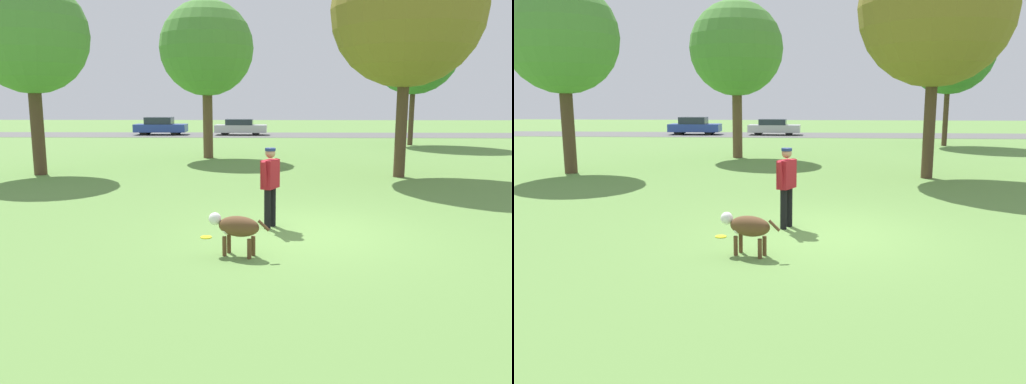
% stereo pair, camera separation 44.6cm
% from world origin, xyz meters
% --- Properties ---
extents(ground_plane, '(120.00, 120.00, 0.00)m').
position_xyz_m(ground_plane, '(0.00, 0.00, 0.00)').
color(ground_plane, '#608C42').
extents(far_road_strip, '(120.00, 6.00, 0.01)m').
position_xyz_m(far_road_strip, '(0.00, 28.76, 0.01)').
color(far_road_strip, '#5B5B59').
rests_on(far_road_strip, ground_plane).
extents(person, '(0.39, 0.67, 1.61)m').
position_xyz_m(person, '(-0.65, 0.42, 0.96)').
color(person, black).
rests_on(person, ground_plane).
extents(dog, '(1.06, 0.55, 0.70)m').
position_xyz_m(dog, '(-1.22, -1.46, 0.48)').
color(dog, brown).
rests_on(dog, ground_plane).
extents(frisbee, '(0.22, 0.22, 0.02)m').
position_xyz_m(frisbee, '(-1.85, -0.38, 0.01)').
color(frisbee, yellow).
rests_on(frisbee, ground_plane).
extents(tree_near_left, '(3.85, 3.85, 6.61)m').
position_xyz_m(tree_near_left, '(-8.66, 7.66, 4.65)').
color(tree_near_left, '#4C3826').
rests_on(tree_near_left, ground_plane).
extents(tree_mid_center, '(4.11, 4.11, 6.86)m').
position_xyz_m(tree_mid_center, '(-3.43, 13.06, 4.78)').
color(tree_mid_center, brown).
rests_on(tree_mid_center, ground_plane).
extents(tree_near_right, '(4.91, 4.91, 7.86)m').
position_xyz_m(tree_near_right, '(3.72, 7.44, 5.39)').
color(tree_near_right, '#4C3826').
rests_on(tree_near_right, ground_plane).
extents(tree_far_right, '(5.02, 5.02, 7.92)m').
position_xyz_m(tree_far_right, '(7.57, 20.08, 5.41)').
color(tree_far_right, '#4C3826').
rests_on(tree_far_right, ground_plane).
extents(parked_car_blue, '(3.93, 1.86, 1.34)m').
position_xyz_m(parked_car_blue, '(-9.01, 28.81, 0.66)').
color(parked_car_blue, '#284293').
rests_on(parked_car_blue, ground_plane).
extents(parked_car_silver, '(3.95, 1.76, 1.20)m').
position_xyz_m(parked_car_silver, '(-2.86, 28.72, 0.60)').
color(parked_car_silver, '#B7B7BC').
rests_on(parked_car_silver, ground_plane).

